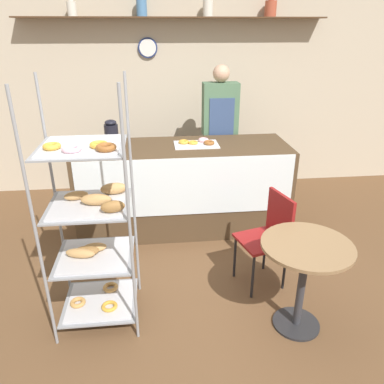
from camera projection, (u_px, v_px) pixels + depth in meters
ground_plane at (198, 303)px, 3.20m from camera, size 14.00×14.00×0.00m
back_wall at (175, 90)px, 5.06m from camera, size 10.00×0.30×2.70m
display_counter at (184, 187)px, 4.25m from camera, size 2.32×0.81×0.97m
pastry_rack at (93, 226)px, 2.75m from camera, size 0.62×0.58×1.88m
person_worker at (220, 132)px, 4.61m from camera, size 0.42×0.23×1.76m
cafe_table at (304, 266)px, 2.74m from camera, size 0.66×0.66×0.75m
cafe_chair at (270, 231)px, 3.28m from camera, size 0.47×0.47×0.86m
coffee_carafe at (112, 136)px, 3.86m from camera, size 0.14×0.14×0.32m
donut_tray_counter at (197, 143)px, 4.10m from camera, size 0.48×0.31×0.05m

